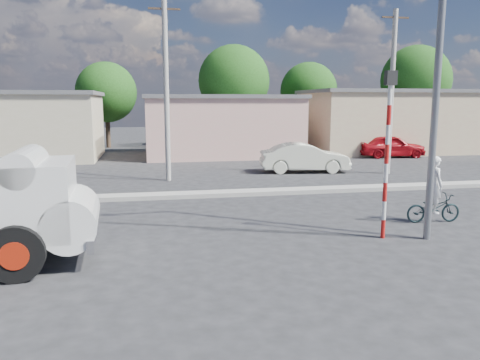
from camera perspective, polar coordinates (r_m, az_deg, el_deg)
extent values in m
plane|color=#252527|center=(10.62, 5.22, -10.26)|extent=(120.00, 120.00, 0.00)
cube|color=#99968E|center=(18.15, -1.84, -1.64)|extent=(40.00, 0.80, 0.16)
cylinder|color=black|center=(10.48, -25.68, -8.09)|extent=(1.18, 0.42, 1.16)
cylinder|color=red|center=(10.48, -25.68, -8.09)|extent=(0.60, 0.42, 0.57)
cylinder|color=black|center=(12.59, -23.85, -5.12)|extent=(1.18, 0.42, 1.16)
cylinder|color=red|center=(12.59, -23.85, -5.12)|extent=(0.60, 0.42, 0.57)
cube|color=silver|center=(11.31, -24.47, -2.07)|extent=(2.05, 2.29, 1.64)
cylinder|color=silver|center=(11.29, -19.79, -4.26)|extent=(1.31, 2.24, 1.16)
cylinder|color=silver|center=(11.20, -24.73, 1.65)|extent=(0.89, 2.21, 0.74)
cube|color=silver|center=(11.37, -17.54, -6.25)|extent=(0.30, 2.28, 0.30)
imported|color=black|center=(15.20, 22.49, -3.17)|extent=(1.70, 0.69, 0.88)
imported|color=white|center=(15.12, 22.59, -1.64)|extent=(0.45, 0.65, 1.71)
imported|color=white|center=(24.37, 7.87, 2.72)|extent=(4.69, 2.14, 1.49)
imported|color=#A20C13|center=(32.26, 17.92, 3.97)|extent=(4.49, 2.15, 1.48)
cylinder|color=red|center=(13.05, 17.03, -5.72)|extent=(0.11, 0.11, 0.50)
cylinder|color=white|center=(12.94, 17.14, -3.58)|extent=(0.11, 0.11, 0.50)
cylinder|color=red|center=(12.84, 17.25, -1.40)|extent=(0.11, 0.11, 0.50)
cylinder|color=white|center=(12.75, 17.36, 0.81)|extent=(0.11, 0.11, 0.50)
cylinder|color=red|center=(12.69, 17.47, 3.04)|extent=(0.11, 0.11, 0.50)
cylinder|color=white|center=(12.65, 17.58, 5.29)|extent=(0.11, 0.11, 0.50)
cylinder|color=red|center=(12.63, 17.69, 7.55)|extent=(0.11, 0.11, 0.50)
cylinder|color=white|center=(12.62, 17.81, 9.82)|extent=(0.11, 0.11, 0.50)
cube|color=black|center=(12.64, 17.91, 11.76)|extent=(0.28, 0.18, 0.36)
cylinder|color=slate|center=(12.97, 23.01, 12.83)|extent=(0.18, 0.18, 9.00)
cube|color=#DEA099|center=(32.00, -2.35, 6.46)|extent=(10.00, 7.00, 3.80)
cube|color=#59595B|center=(31.95, -2.38, 10.08)|extent=(10.30, 7.30, 0.24)
cube|color=tan|center=(35.82, 17.12, 6.70)|extent=(11.00, 7.00, 4.20)
cube|color=#59595B|center=(35.80, 17.29, 10.24)|extent=(11.30, 7.30, 0.24)
cylinder|color=#38281E|center=(38.76, -15.82, 6.40)|extent=(0.36, 0.36, 3.47)
sphere|color=#27661E|center=(38.72, -15.99, 10.24)|extent=(4.71, 4.71, 4.71)
cylinder|color=#38281E|center=(38.23, -0.74, 7.26)|extent=(0.36, 0.36, 4.20)
sphere|color=#27661E|center=(38.24, -0.75, 11.98)|extent=(5.70, 5.70, 5.70)
cylinder|color=#38281E|center=(41.97, 8.27, 6.98)|extent=(0.36, 0.36, 3.64)
sphere|color=#27661E|center=(41.94, 8.36, 10.71)|extent=(4.94, 4.94, 4.94)
cylinder|color=#38281E|center=(44.00, 20.39, 7.07)|extent=(0.36, 0.36, 4.37)
sphere|color=#27661E|center=(44.02, 20.64, 11.33)|extent=(5.93, 5.93, 5.93)
cylinder|color=#99968E|center=(21.60, -8.97, 10.48)|extent=(0.24, 0.24, 8.00)
cube|color=#38281E|center=(21.97, -9.23, 19.91)|extent=(1.40, 0.08, 0.08)
cylinder|color=#99968E|center=(24.62, 17.98, 10.01)|extent=(0.24, 0.24, 8.00)
cube|color=#38281E|center=(24.94, 18.42, 18.29)|extent=(1.40, 0.08, 0.08)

